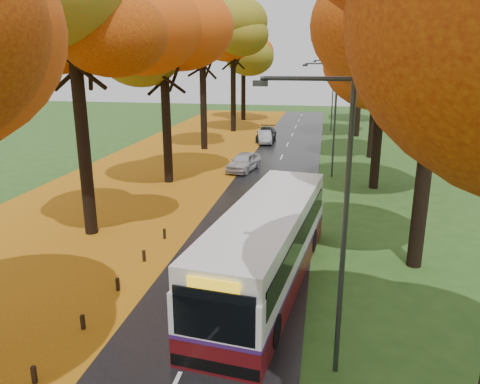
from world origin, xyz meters
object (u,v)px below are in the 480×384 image
(streetlamp_mid, at_px, (332,111))
(car_white, at_px, (244,162))
(bus, at_px, (267,244))
(car_silver, at_px, (264,137))
(streetlamp_far, at_px, (331,89))
(car_dark, at_px, (266,134))
(streetlamp_near, at_px, (336,209))

(streetlamp_mid, bearing_deg, car_white, 175.08)
(bus, height_order, car_silver, bus)
(car_white, bearing_deg, streetlamp_far, 85.91)
(streetlamp_mid, height_order, streetlamp_far, same)
(car_silver, bearing_deg, bus, -93.50)
(streetlamp_far, relative_size, car_white, 1.98)
(streetlamp_far, relative_size, car_silver, 2.15)
(car_silver, distance_m, car_dark, 1.48)
(streetlamp_far, xyz_separation_m, car_silver, (-6.30, -9.59, -4.06))
(car_silver, xyz_separation_m, car_dark, (0.00, 1.48, 0.06))
(streetlamp_far, bearing_deg, bus, -93.35)
(streetlamp_near, height_order, car_silver, streetlamp_near)
(bus, xyz_separation_m, car_silver, (-4.00, 29.62, -0.98))
(streetlamp_mid, relative_size, car_dark, 1.72)
(streetlamp_mid, height_order, car_white, streetlamp_mid)
(car_dark, bearing_deg, streetlamp_mid, -68.23)
(car_dark, bearing_deg, car_silver, -92.62)
(car_silver, bearing_deg, streetlamp_mid, -74.28)
(streetlamp_near, relative_size, car_white, 1.98)
(streetlamp_mid, xyz_separation_m, car_dark, (-6.30, 13.89, -4.00))
(bus, bearing_deg, streetlamp_near, -57.44)
(streetlamp_near, distance_m, streetlamp_far, 44.00)
(bus, height_order, car_white, bus)
(streetlamp_mid, distance_m, streetlamp_far, 22.00)
(bus, relative_size, car_dark, 2.54)
(streetlamp_near, distance_m, car_white, 23.74)
(car_dark, bearing_deg, car_white, -92.62)
(streetlamp_near, relative_size, streetlamp_mid, 1.00)
(bus, relative_size, car_silver, 3.16)
(streetlamp_near, xyz_separation_m, bus, (-2.30, 4.78, -3.08))
(streetlamp_mid, distance_m, car_white, 7.47)
(car_dark, bearing_deg, streetlamp_near, -82.67)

